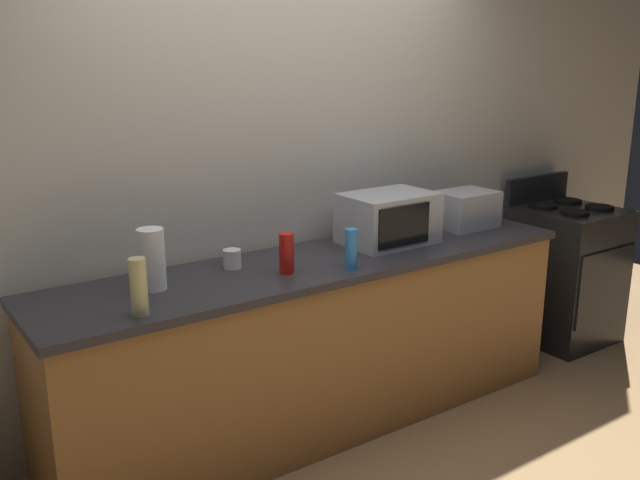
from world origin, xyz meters
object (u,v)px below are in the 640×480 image
microwave (388,218)px  toaster_oven (465,209)px  stove_range (565,273)px  paper_towel_roll (152,259)px  bottle_vinegar (139,287)px  mug_white (232,259)px  bottle_spray_cleaner (351,249)px  bottle_hot_sauce (286,253)px

microwave → toaster_oven: bearing=1.2°
stove_range → microwave: microwave is taller
microwave → paper_towel_roll: 1.33m
stove_range → bottle_vinegar: size_ratio=4.67×
toaster_oven → stove_range: bearing=-3.7°
toaster_oven → paper_towel_roll: paper_towel_roll is taller
toaster_oven → mug_white: 1.50m
microwave → toaster_oven: 0.60m
toaster_oven → bottle_spray_cleaner: (-1.04, -0.26, -0.01)m
bottle_vinegar → paper_towel_roll: bearing=58.7°
bottle_hot_sauce → bottle_vinegar: (-0.76, -0.12, 0.02)m
stove_range → bottle_hot_sauce: bottle_hot_sauce is taller
stove_range → toaster_oven: toaster_oven is taller
microwave → bottle_vinegar: bearing=-170.1°
stove_range → toaster_oven: size_ratio=3.18×
toaster_oven → bottle_spray_cleaner: size_ratio=1.76×
bottle_hot_sauce → toaster_oven: bearing=6.4°
paper_towel_roll → bottle_vinegar: size_ratio=1.17×
stove_range → bottle_hot_sauce: size_ratio=5.66×
toaster_oven → mug_white: (-1.50, 0.06, -0.06)m
paper_towel_roll → bottle_spray_cleaner: paper_towel_roll is taller
stove_range → mug_white: (-2.42, 0.12, 0.48)m
mug_white → microwave: bearing=-4.7°
paper_towel_roll → bottle_hot_sauce: size_ratio=1.41×
stove_range → mug_white: size_ratio=11.80×
bottle_vinegar → bottle_spray_cleaner: bottle_vinegar is taller
toaster_oven → bottle_vinegar: (-2.08, -0.27, 0.01)m
bottle_hot_sauce → paper_towel_roll: bearing=166.9°
stove_range → bottle_hot_sauce: 2.32m
microwave → bottle_spray_cleaner: (-0.44, -0.25, -0.04)m
stove_range → mug_white: stove_range is taller
bottle_spray_cleaner → mug_white: 0.57m
toaster_oven → bottle_spray_cleaner: toaster_oven is taller
paper_towel_roll → bottle_hot_sauce: bearing=-13.1°
bottle_vinegar → bottle_hot_sauce: bearing=9.2°
toaster_oven → bottle_hot_sauce: toaster_oven is taller
toaster_oven → bottle_hot_sauce: 1.34m
mug_white → bottle_spray_cleaner: bearing=-35.0°
bottle_vinegar → mug_white: bottle_vinegar is taller
bottle_vinegar → mug_white: 0.67m
mug_white → paper_towel_roll: bearing=-170.3°
microwave → bottle_hot_sauce: microwave is taller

